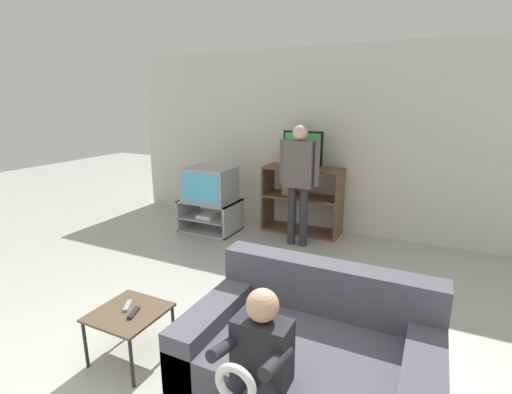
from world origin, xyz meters
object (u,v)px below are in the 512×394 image
object	(u,v)px
remote_control_white	(128,306)
television_main	(209,184)
person_standing_adult	(299,174)
media_shelf	(302,199)
television_flat	(303,150)
person_seated_child	(255,367)
couch	(310,359)
tv_stand	(210,215)
snack_table	(129,316)
remote_control_black	(134,313)

from	to	relation	value
remote_control_white	television_main	bearing A→B (deg)	80.23
remote_control_white	person_standing_adult	size ratio (longest dim) A/B	0.09
person_standing_adult	media_shelf	bearing A→B (deg)	103.38
television_flat	person_seated_child	xyz separation A→B (m)	(0.99, -3.52, -0.62)
television_flat	couch	size ratio (longest dim) A/B	0.38
remote_control_white	person_seated_child	world-z (taller)	person_seated_child
tv_stand	television_main	distance (m)	0.48
person_standing_adult	person_seated_child	size ratio (longest dim) A/B	1.63
television_main	remote_control_white	distance (m)	2.80
tv_stand	couch	world-z (taller)	couch
tv_stand	remote_control_white	xyz separation A→B (m)	(0.98, -2.63, 0.18)
television_main	television_flat	size ratio (longest dim) A/B	1.22
television_main	person_standing_adult	bearing A→B (deg)	1.34
person_standing_adult	tv_stand	bearing A→B (deg)	-179.28
media_shelf	snack_table	distance (m)	3.21
television_flat	remote_control_white	world-z (taller)	television_flat
person_seated_child	person_standing_adult	bearing A→B (deg)	105.84
person_seated_child	remote_control_black	bearing A→B (deg)	164.28
television_flat	remote_control_black	distance (m)	3.30
remote_control_black	person_seated_child	distance (m)	1.18
television_flat	couch	xyz separation A→B (m)	(1.11, -2.97, -0.92)
snack_table	remote_control_white	size ratio (longest dim) A/B	3.38
snack_table	remote_control_black	bearing A→B (deg)	-9.94
remote_control_black	person_seated_child	bearing A→B (deg)	-34.38
remote_control_black	person_standing_adult	xyz separation A→B (m)	(0.27, 2.70, 0.56)
television_main	remote_control_white	size ratio (longest dim) A/B	4.82
media_shelf	remote_control_white	world-z (taller)	media_shelf
television_main	remote_control_white	xyz separation A→B (m)	(0.97, -2.61, -0.30)
snack_table	person_standing_adult	bearing A→B (deg)	83.00
person_seated_child	snack_table	bearing A→B (deg)	164.57
television_main	person_standing_adult	world-z (taller)	person_standing_adult
media_shelf	remote_control_black	xyz separation A→B (m)	(-0.15, -3.21, -0.09)
remote_control_black	couch	bearing A→B (deg)	-7.90
person_standing_adult	television_flat	bearing A→B (deg)	104.65
media_shelf	person_standing_adult	distance (m)	0.70
remote_control_white	person_standing_adult	world-z (taller)	person_standing_adult
person_standing_adult	person_seated_child	world-z (taller)	person_standing_adult
media_shelf	person_seated_child	bearing A→B (deg)	-74.52
snack_table	person_standing_adult	size ratio (longest dim) A/B	0.31
remote_control_white	media_shelf	bearing A→B (deg)	55.24
media_shelf	remote_control_white	size ratio (longest dim) A/B	7.79
remote_control_black	snack_table	bearing A→B (deg)	151.40
tv_stand	remote_control_white	size ratio (longest dim) A/B	5.68
person_seated_child	television_main	bearing A→B (deg)	126.42
television_main	remote_control_black	bearing A→B (deg)	-68.02
television_flat	couch	distance (m)	3.30
tv_stand	media_shelf	size ratio (longest dim) A/B	0.73
couch	person_standing_adult	size ratio (longest dim) A/B	0.96
tv_stand	snack_table	size ratio (longest dim) A/B	1.68
couch	person_standing_adult	xyz separation A→B (m)	(-0.97, 2.46, 0.68)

